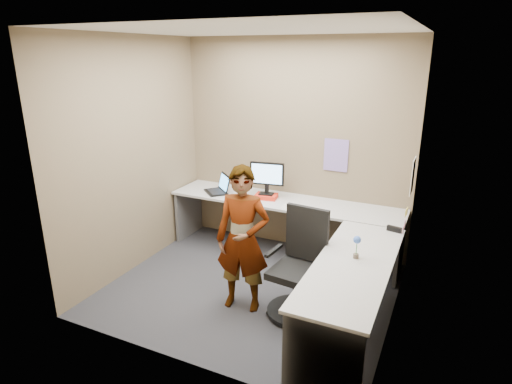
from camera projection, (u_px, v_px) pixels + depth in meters
The scene contains 21 objects.
ground at pixel (250, 288), 4.75m from camera, with size 3.00×3.00×0.00m, color #2A2A30.
wall_back at pixel (294, 147), 5.45m from camera, with size 3.00×3.00×0.00m, color brown.
wall_right at pixel (404, 191), 3.73m from camera, with size 2.70×2.70×0.00m, color brown.
wall_left at pixel (133, 157), 4.94m from camera, with size 2.70×2.70×0.00m, color brown.
ceiling at pixel (249, 29), 3.91m from camera, with size 3.00×3.00×0.00m, color white.
desk at pixel (301, 234), 4.73m from camera, with size 2.98×2.58×0.73m.
paper_ream at pixel (266, 196), 5.43m from camera, with size 0.27×0.20×0.05m, color red.
monitor at pixel (267, 176), 5.36m from camera, with size 0.44×0.15×0.41m.
laptop at pixel (220, 188), 5.66m from camera, with size 0.43×0.43×0.24m.
trackball_mouse at pixel (246, 198), 5.39m from camera, with size 0.12×0.08×0.07m.
origami at pixel (285, 205), 5.12m from camera, with size 0.10×0.10×0.06m, color white.
stapler at pixel (394, 229), 4.43m from camera, with size 0.15×0.04×0.06m, color black.
flower at pixel (357, 244), 3.82m from camera, with size 0.07×0.07×0.22m.
calendar_purple at pixel (336, 155), 5.23m from camera, with size 0.30×0.01×0.40m, color #846BB7.
calendar_white at pixel (413, 176), 4.54m from camera, with size 0.01×0.28×0.38m, color white.
sticky_note_a at pixel (406, 213), 4.33m from camera, with size 0.01×0.07×0.07m, color #F2E059.
sticky_note_b at pixel (405, 223), 4.41m from camera, with size 0.01×0.07×0.07m, color pink.
sticky_note_c at pixel (403, 229), 4.32m from camera, with size 0.01×0.07×0.07m, color pink.
sticky_note_d at pixel (407, 211), 4.47m from camera, with size 0.01×0.07×0.07m, color #F2E059.
office_chair at pixel (299, 273), 4.20m from camera, with size 0.57×0.56×1.06m.
person at pixel (243, 240), 4.21m from camera, with size 0.54×0.36×1.49m, color #999399.
Camera 1 is at (1.83, -3.76, 2.50)m, focal length 30.00 mm.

